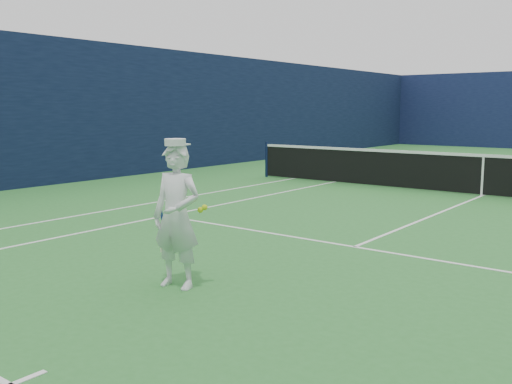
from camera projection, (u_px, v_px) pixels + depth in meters
ground at (481, 196)px, 13.61m from camera, size 80.00×80.00×0.00m
court_markings at (481, 196)px, 13.61m from camera, size 11.03×23.83×0.01m
windscreen_fence at (486, 112)px, 13.32m from camera, size 20.12×36.12×4.00m
tennis_net at (483, 173)px, 13.53m from camera, size 12.88×0.09×1.07m
tennis_player at (177, 216)px, 6.56m from camera, size 0.80×0.51×1.73m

